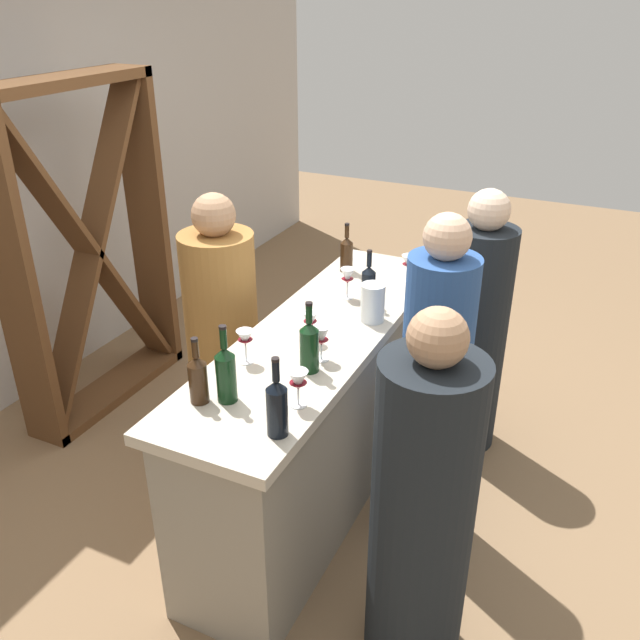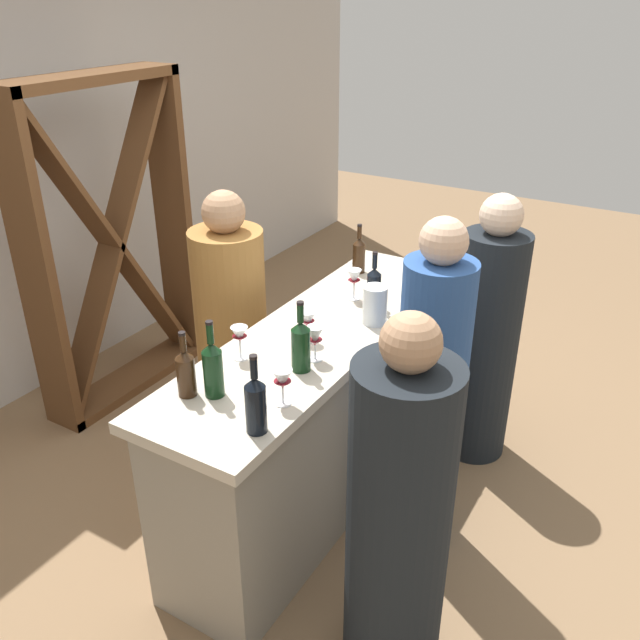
{
  "view_description": "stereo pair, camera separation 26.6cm",
  "coord_description": "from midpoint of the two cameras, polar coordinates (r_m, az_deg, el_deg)",
  "views": [
    {
      "loc": [
        -2.5,
        -1.18,
        2.42
      ],
      "look_at": [
        0.0,
        0.0,
        1.03
      ],
      "focal_mm": 37.6,
      "sensor_mm": 36.0,
      "label": 1
    },
    {
      "loc": [
        -2.38,
        -1.42,
        2.42
      ],
      "look_at": [
        0.0,
        0.0,
        1.03
      ],
      "focal_mm": 37.6,
      "sensor_mm": 36.0,
      "label": 2
    }
  ],
  "objects": [
    {
      "name": "ground_plane",
      "position": [
        3.68,
        2.13,
        -14.45
      ],
      "size": [
        12.0,
        12.0,
        0.0
      ],
      "primitive_type": "plane",
      "color": "#846647"
    },
    {
      "name": "bar_counter",
      "position": [
        3.37,
        2.28,
        -8.15
      ],
      "size": [
        2.07,
        0.58,
        0.98
      ],
      "color": "gray",
      "rests_on": "ground"
    },
    {
      "name": "wine_rack",
      "position": [
        4.26,
        -15.61,
        6.18
      ],
      "size": [
        1.17,
        0.28,
        1.99
      ],
      "color": "brown",
      "rests_on": "ground"
    },
    {
      "name": "wine_bottle_leftmost_near_black",
      "position": [
        2.38,
        -2.31,
        -7.17
      ],
      "size": [
        0.08,
        0.08,
        0.31
      ],
      "color": "black",
      "rests_on": "bar_counter"
    },
    {
      "name": "wine_bottle_second_left_amber_brown",
      "position": [
        2.62,
        -8.53,
        -4.43
      ],
      "size": [
        0.07,
        0.07,
        0.28
      ],
      "color": "#331E0F",
      "rests_on": "bar_counter"
    },
    {
      "name": "wine_bottle_center_dark_green",
      "position": [
        2.59,
        -6.23,
        -4.13
      ],
      "size": [
        0.08,
        0.08,
        0.32
      ],
      "color": "black",
      "rests_on": "bar_counter"
    },
    {
      "name": "wine_bottle_second_right_dark_green",
      "position": [
        2.75,
        1.12,
        -2.17
      ],
      "size": [
        0.08,
        0.08,
        0.31
      ],
      "color": "black",
      "rests_on": "bar_counter"
    },
    {
      "name": "wine_bottle_rightmost_near_black",
      "position": [
        3.32,
        6.9,
        2.82
      ],
      "size": [
        0.07,
        0.07,
        0.29
      ],
      "color": "black",
      "rests_on": "bar_counter"
    },
    {
      "name": "wine_bottle_far_right_amber_brown",
      "position": [
        3.73,
        5.38,
        5.55
      ],
      "size": [
        0.07,
        0.07,
        0.28
      ],
      "color": "#331E0F",
      "rests_on": "bar_counter"
    },
    {
      "name": "wine_glass_near_left",
      "position": [
        2.54,
        -0.22,
        -5.26
      ],
      "size": [
        0.08,
        0.08,
        0.15
      ],
      "color": "white",
      "rests_on": "bar_counter"
    },
    {
      "name": "wine_glass_near_center",
      "position": [
        3.61,
        10.58,
        4.47
      ],
      "size": [
        0.08,
        0.08,
        0.15
      ],
      "color": "white",
      "rests_on": "bar_counter"
    },
    {
      "name": "wine_glass_near_right",
      "position": [
        2.83,
        2.26,
        -1.59
      ],
      "size": [
        0.07,
        0.07,
        0.16
      ],
      "color": "white",
      "rests_on": "bar_counter"
    },
    {
      "name": "wine_glass_far_left",
      "position": [
        2.98,
        1.5,
        -0.17
      ],
      "size": [
        0.07,
        0.07,
        0.14
      ],
      "color": "white",
      "rests_on": "bar_counter"
    },
    {
      "name": "wine_glass_far_center",
      "position": [
        3.39,
        5.17,
        3.48
      ],
      "size": [
        0.07,
        0.07,
        0.16
      ],
      "color": "white",
      "rests_on": "bar_counter"
    },
    {
      "name": "wine_glass_far_right",
      "position": [
        2.84,
        -4.22,
        -1.43
      ],
      "size": [
        0.07,
        0.07,
        0.15
      ],
      "color": "white",
      "rests_on": "bar_counter"
    },
    {
      "name": "water_pitcher",
      "position": [
        3.17,
        7.09,
        1.24
      ],
      "size": [
        0.12,
        0.12,
        0.19
      ],
      "color": "silver",
      "rests_on": "bar_counter"
    },
    {
      "name": "person_left_guest",
      "position": [
        3.07,
        11.8,
        -6.78
      ],
      "size": [
        0.38,
        0.38,
        1.61
      ],
      "rotation": [
        0.0,
        0.0,
        1.84
      ],
      "color": "#284C8C",
      "rests_on": "ground"
    },
    {
      "name": "person_center_guest",
      "position": [
        2.55,
        9.81,
        -16.44
      ],
      "size": [
        0.49,
        0.49,
        1.52
      ],
      "rotation": [
        0.0,
        0.0,
        1.91
      ],
      "color": "black",
      "rests_on": "ground"
    },
    {
      "name": "person_right_guest",
      "position": [
        3.74,
        15.9,
        -1.8
      ],
      "size": [
        0.35,
        0.35,
        1.51
      ],
      "rotation": [
        0.0,
        0.0,
        1.59
      ],
      "color": "black",
      "rests_on": "ground"
    },
    {
      "name": "person_server_behind",
      "position": [
        3.69,
        -5.48,
        -1.41
      ],
      "size": [
        0.46,
        0.46,
        1.51
      ],
      "rotation": [
        0.0,
        0.0,
        -1.36
      ],
      "color": "#9E6B33",
      "rests_on": "ground"
    }
  ]
}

